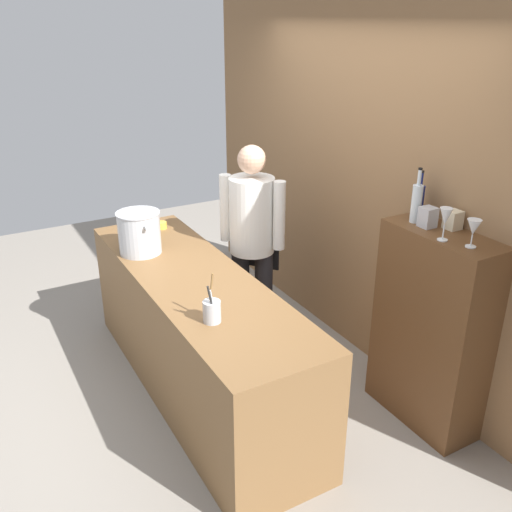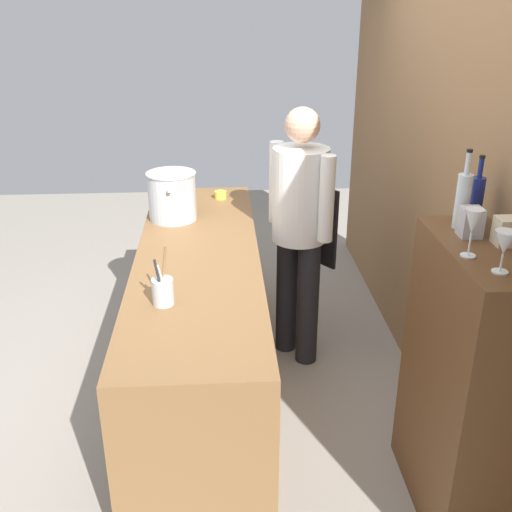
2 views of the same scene
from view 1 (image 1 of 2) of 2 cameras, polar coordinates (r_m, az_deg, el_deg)
name	(u,v)px [view 1 (image 1 of 2)]	position (r m, az deg, el deg)	size (l,w,h in m)	color
ground_plane	(200,388)	(4.24, -5.75, -13.18)	(8.00, 8.00, 0.00)	gray
brick_back_panel	(365,164)	(4.28, 11.01, 9.18)	(4.40, 0.10, 3.00)	olive
prep_counter	(197,335)	(3.99, -6.01, -7.99)	(2.50, 0.70, 0.90)	brown
bar_cabinet	(431,330)	(3.78, 17.34, -7.20)	(0.76, 0.32, 1.33)	brown
chef	(252,236)	(4.28, -0.39, 2.08)	(0.46, 0.42, 1.66)	black
stockpot_large	(139,233)	(4.17, -11.76, 2.34)	(0.38, 0.32, 0.31)	#B7BABF
utensil_crock	(212,311)	(3.21, -4.51, -5.57)	(0.10, 0.10, 0.29)	#B7BABF
butter_jar	(162,225)	(4.66, -9.58, 3.10)	(0.09, 0.09, 0.05)	yellow
wine_bottle_clear	(416,202)	(3.59, 15.99, 5.26)	(0.06, 0.06, 0.34)	silver
wine_bottle_cobalt	(419,200)	(3.70, 16.21, 5.48)	(0.06, 0.06, 0.30)	navy
wine_glass_wide	(445,217)	(3.33, 18.69, 3.73)	(0.07, 0.07, 0.19)	silver
wine_glass_short	(474,228)	(3.29, 21.23, 2.67)	(0.08, 0.08, 0.16)	silver
spice_tin_cream	(453,220)	(3.56, 19.38, 3.49)	(0.09, 0.09, 0.11)	beige
spice_tin_silver	(428,217)	(3.54, 17.04, 3.79)	(0.09, 0.09, 0.12)	#B2B2B7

